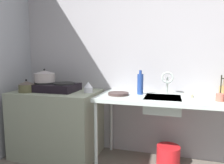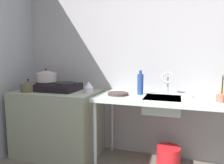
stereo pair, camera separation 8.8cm
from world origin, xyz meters
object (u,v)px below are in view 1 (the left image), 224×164
(pot_beside_stove, at_px, (27,87))
(sink_basin, at_px, (163,104))
(frying_pan, at_px, (118,94))
(cup_by_rack, at_px, (220,97))
(faucet, at_px, (167,79))
(stove, at_px, (55,87))
(pot_on_left_burner, at_px, (45,76))
(bucket_on_floor, at_px, (168,156))
(bottle_by_sink, at_px, (140,84))
(percolator, at_px, (88,87))
(small_bowl_on_drainboard, at_px, (188,95))
(utensil_jar, at_px, (223,90))

(pot_beside_stove, relative_size, sink_basin, 0.51)
(frying_pan, height_order, cup_by_rack, cup_by_rack)
(pot_beside_stove, bearing_deg, faucet, 10.44)
(stove, height_order, sink_basin, stove)
(stove, distance_m, sink_basin, 1.33)
(pot_on_left_burner, bearing_deg, bucket_on_floor, 3.13)
(bottle_by_sink, bearing_deg, percolator, -174.46)
(stove, relative_size, small_bowl_on_drainboard, 5.47)
(pot_on_left_burner, bearing_deg, frying_pan, -3.01)
(stove, bearing_deg, bucket_on_floor, 3.44)
(bucket_on_floor, bearing_deg, utensil_jar, 18.96)
(bucket_on_floor, bearing_deg, sink_basin, -122.69)
(bottle_by_sink, bearing_deg, small_bowl_on_drainboard, -3.77)
(sink_basin, bearing_deg, cup_by_rack, -6.23)
(small_bowl_on_drainboard, bearing_deg, utensil_jar, 32.84)
(faucet, bearing_deg, percolator, -171.99)
(small_bowl_on_drainboard, distance_m, bucket_on_floor, 0.75)
(sink_basin, height_order, cup_by_rack, cup_by_rack)
(stove, distance_m, utensil_jar, 1.98)
(faucet, distance_m, small_bowl_on_drainboard, 0.29)
(cup_by_rack, distance_m, utensil_jar, 0.39)
(percolator, distance_m, bucket_on_floor, 1.23)
(bottle_by_sink, distance_m, bucket_on_floor, 0.89)
(stove, xyz_separation_m, cup_by_rack, (1.86, -0.10, -0.01))
(pot_beside_stove, height_order, cup_by_rack, pot_beside_stove)
(pot_on_left_burner, distance_m, pot_beside_stove, 0.25)
(sink_basin, height_order, small_bowl_on_drainboard, small_bowl_on_drainboard)
(pot_on_left_burner, bearing_deg, cup_by_rack, -2.74)
(stove, bearing_deg, frying_pan, -3.50)
(sink_basin, relative_size, utensil_jar, 1.88)
(sink_basin, bearing_deg, stove, 178.40)
(pot_on_left_burner, height_order, frying_pan, pot_on_left_burner)
(cup_by_rack, xyz_separation_m, utensil_jar, (0.10, 0.37, 0.02))
(percolator, xyz_separation_m, frying_pan, (0.39, -0.06, -0.05))
(percolator, distance_m, bottle_by_sink, 0.62)
(sink_basin, distance_m, faucet, 0.31)
(stove, bearing_deg, pot_on_left_burner, -180.00)
(frying_pan, relative_size, cup_by_rack, 2.92)
(bucket_on_floor, bearing_deg, frying_pan, -166.43)
(pot_beside_stove, height_order, bucket_on_floor, pot_beside_stove)
(sink_basin, xyz_separation_m, faucet, (0.04, 0.17, 0.25))
(percolator, height_order, utensil_jar, utensil_jar)
(small_bowl_on_drainboard, height_order, bottle_by_sink, bottle_by_sink)
(utensil_jar, bearing_deg, bottle_by_sink, -166.68)
(faucet, xyz_separation_m, small_bowl_on_drainboard, (0.22, -0.10, -0.16))
(faucet, height_order, bottle_by_sink, bottle_by_sink)
(pot_on_left_burner, distance_m, percolator, 0.60)
(faucet, bearing_deg, bottle_by_sink, -166.95)
(pot_on_left_burner, distance_m, bottle_by_sink, 1.21)
(cup_by_rack, height_order, utensil_jar, utensil_jar)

